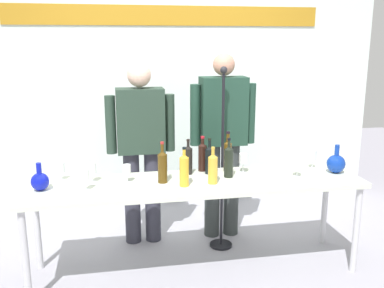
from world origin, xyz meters
TOP-DOWN VIEW (x-y plane):
  - ground_plane at (0.00, 0.00)m, footprint 10.00×10.00m
  - back_wall at (0.00, 1.56)m, footprint 4.65×0.11m
  - display_table at (0.00, 0.00)m, footprint 2.58×0.62m
  - decanter_blue_left at (-1.14, 0.00)m, footprint 0.13×0.13m
  - decanter_blue_right at (1.16, 0.00)m, footprint 0.15×0.15m
  - presenter_left at (-0.37, 0.60)m, footprint 0.60×0.22m
  - presenter_right at (0.37, 0.60)m, footprint 0.60×0.22m
  - wine_bottle_0 at (-0.02, 0.19)m, footprint 0.07×0.07m
  - wine_bottle_1 at (0.12, -0.08)m, footprint 0.07×0.07m
  - wine_bottle_2 at (0.31, 0.22)m, footprint 0.06×0.06m
  - wine_bottle_3 at (0.15, 0.17)m, footprint 0.07×0.07m
  - wine_bottle_4 at (0.11, 0.25)m, footprint 0.07×0.07m
  - wine_bottle_5 at (-0.25, 0.01)m, footprint 0.07×0.07m
  - wine_bottle_6 at (-0.11, -0.10)m, footprint 0.07×0.07m
  - wine_bottle_7 at (0.27, 0.05)m, footprint 0.07×0.07m
  - wine_glass_left_0 at (-1.01, 0.22)m, footprint 0.06×0.06m
  - wine_glass_left_1 at (-0.52, 0.07)m, footprint 0.06×0.06m
  - wine_glass_left_2 at (-0.78, 0.12)m, footprint 0.07×0.07m
  - wine_glass_left_3 at (-0.82, -0.06)m, footprint 0.06×0.06m
  - wine_glass_right_0 at (1.03, 0.15)m, footprint 0.06×0.06m
  - wine_glass_right_1 at (0.42, 0.15)m, footprint 0.07×0.07m
  - wine_glass_right_2 at (0.81, -0.03)m, footprint 0.07×0.07m
  - microphone_stand at (0.30, 0.36)m, footprint 0.20×0.20m

SIDE VIEW (x-z plane):
  - ground_plane at x=0.00m, z-range 0.00..0.00m
  - microphone_stand at x=0.30m, z-range -0.26..1.33m
  - display_table at x=0.00m, z-range 0.32..1.06m
  - decanter_blue_left at x=-1.14m, z-range 0.72..0.92m
  - decanter_blue_right at x=1.16m, z-range 0.71..0.94m
  - wine_glass_right_2 at x=0.81m, z-range 0.77..0.91m
  - wine_glass_left_0 at x=-1.01m, z-range 0.77..0.91m
  - wine_glass_left_1 at x=-0.52m, z-range 0.78..0.91m
  - wine_glass_left_3 at x=-0.82m, z-range 0.78..0.93m
  - wine_glass_left_2 at x=-0.78m, z-range 0.78..0.93m
  - wine_glass_right_0 at x=1.03m, z-range 0.78..0.94m
  - wine_glass_right_1 at x=0.42m, z-range 0.78..0.94m
  - wine_bottle_3 at x=0.15m, z-range 0.72..1.01m
  - wine_bottle_1 at x=0.12m, z-range 0.73..1.01m
  - wine_bottle_0 at x=-0.02m, z-range 0.73..1.01m
  - wine_bottle_4 at x=0.11m, z-range 0.73..1.02m
  - wine_bottle_6 at x=-0.11m, z-range 0.73..1.02m
  - wine_bottle_5 at x=-0.25m, z-range 0.72..1.04m
  - wine_bottle_7 at x=0.27m, z-range 0.72..1.04m
  - wine_bottle_2 at x=0.31m, z-range 0.72..1.05m
  - presenter_left at x=-0.37m, z-range 0.11..1.72m
  - presenter_right at x=0.37m, z-range 0.12..1.80m
  - back_wall at x=0.00m, z-range 0.00..3.00m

